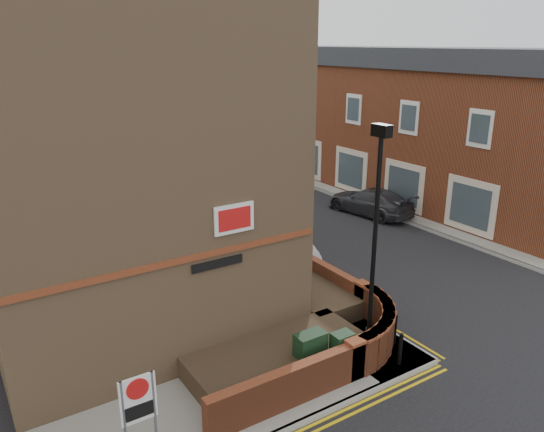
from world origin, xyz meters
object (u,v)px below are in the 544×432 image
at_px(lamppost, 374,245).
at_px(zone_sign, 139,407).
at_px(silver_car_near, 289,245).
at_px(utility_cabinet_large, 310,354).

bearing_deg(lamppost, zone_sign, -173.93).
bearing_deg(silver_car_near, lamppost, -90.97).
bearing_deg(silver_car_near, utility_cabinet_large, -104.58).
relative_size(utility_cabinet_large, silver_car_near, 0.31).
relative_size(lamppost, zone_sign, 2.86).
height_order(utility_cabinet_large, zone_sign, zone_sign).
distance_m(lamppost, zone_sign, 6.85).
height_order(lamppost, utility_cabinet_large, lamppost).
xyz_separation_m(zone_sign, silver_car_near, (8.71, 7.54, -1.00)).
distance_m(utility_cabinet_large, zone_sign, 4.86).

